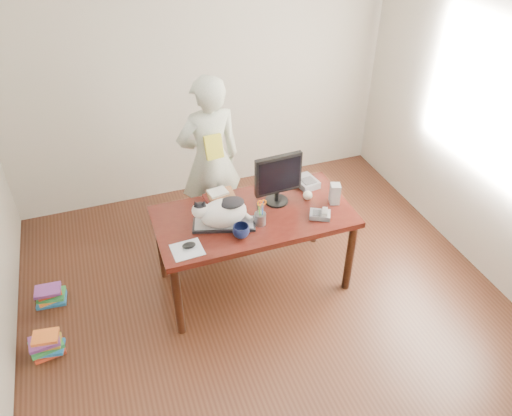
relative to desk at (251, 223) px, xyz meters
The scene contains 18 objects.
room 1.01m from the desk, 90.00° to the right, with size 4.50×4.50×4.50m.
desk is the anchor object (origin of this frame).
keyboard 0.34m from the desk, 152.83° to the right, with size 0.52×0.32×0.03m.
cat 0.43m from the desk, 154.46° to the right, with size 0.48×0.32×0.27m.
monitor 0.47m from the desk, ahead, with size 0.40×0.21×0.45m.
pen_cup 0.30m from the desk, 88.40° to the right, with size 0.10×0.09×0.23m.
mousepad 0.71m from the desk, 152.07° to the right, with size 0.24×0.22×0.01m.
mouse 0.69m from the desk, 152.79° to the right, with size 0.11×0.07×0.04m.
coffee_mug 0.41m from the desk, 120.84° to the right, with size 0.13×0.13×0.10m, color #0D1334.
phone 0.60m from the desk, 30.18° to the right, with size 0.20×0.18×0.07m.
speaker 0.74m from the desk, 11.84° to the right, with size 0.10×0.11×0.18m.
baseball 0.53m from the desk, ahead, with size 0.08×0.08×0.08m.
book_stack 0.35m from the desk, 134.21° to the left, with size 0.26×0.20×0.09m.
calculator 0.63m from the desk, 16.79° to the left, with size 0.20×0.24×0.07m.
person 0.79m from the desk, 100.44° to the left, with size 0.60×0.39×1.64m, color silver.
held_book 0.75m from the desk, 103.41° to the left, with size 0.16×0.11×0.22m.
book_pile_a 1.85m from the desk, behind, with size 0.27×0.22×0.18m.
book_pile_b 1.82m from the desk, behind, with size 0.26×0.20×0.15m.
Camera 1 is at (-1.06, -2.44, 3.19)m, focal length 35.00 mm.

